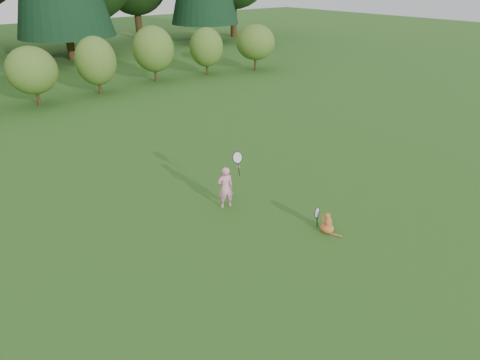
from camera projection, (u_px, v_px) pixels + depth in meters
ground at (255, 222)px, 9.26m from camera, size 100.00×100.00×0.00m
shrub_row at (64, 69)px, 17.67m from camera, size 28.00×3.00×2.80m
child at (226, 186)px, 9.60m from camera, size 0.64×0.45×1.60m
cat at (327, 222)px, 8.80m from camera, size 0.36×0.61×0.65m
tennis_ball at (238, 167)px, 9.61m from camera, size 0.07×0.07×0.07m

